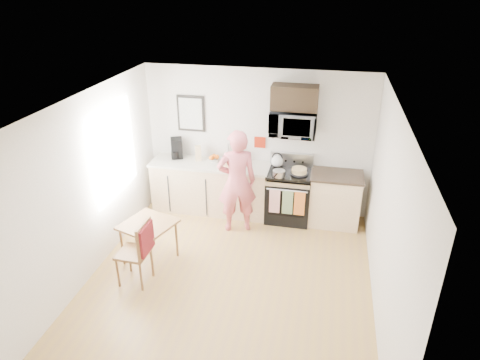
% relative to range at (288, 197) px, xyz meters
% --- Properties ---
extents(floor, '(4.60, 4.60, 0.00)m').
position_rel_range_xyz_m(floor, '(-0.63, -1.98, -0.44)').
color(floor, '#AA8442').
rests_on(floor, ground).
extents(back_wall, '(4.00, 0.04, 2.60)m').
position_rel_range_xyz_m(back_wall, '(-0.63, 0.32, 0.86)').
color(back_wall, beige).
rests_on(back_wall, floor).
extents(front_wall, '(4.00, 0.04, 2.60)m').
position_rel_range_xyz_m(front_wall, '(-0.63, -4.28, 0.86)').
color(front_wall, beige).
rests_on(front_wall, floor).
extents(left_wall, '(0.04, 4.60, 2.60)m').
position_rel_range_xyz_m(left_wall, '(-2.63, -1.98, 0.86)').
color(left_wall, beige).
rests_on(left_wall, floor).
extents(right_wall, '(0.04, 4.60, 2.60)m').
position_rel_range_xyz_m(right_wall, '(1.37, -1.98, 0.86)').
color(right_wall, beige).
rests_on(right_wall, floor).
extents(ceiling, '(4.00, 4.60, 0.04)m').
position_rel_range_xyz_m(ceiling, '(-0.63, -1.98, 2.16)').
color(ceiling, silver).
rests_on(ceiling, back_wall).
extents(window, '(0.06, 1.40, 1.50)m').
position_rel_range_xyz_m(window, '(-2.59, -1.18, 1.11)').
color(window, white).
rests_on(window, left_wall).
extents(cabinet_left, '(2.10, 0.60, 0.90)m').
position_rel_range_xyz_m(cabinet_left, '(-1.43, 0.02, 0.01)').
color(cabinet_left, tan).
rests_on(cabinet_left, floor).
extents(countertop_left, '(2.14, 0.64, 0.04)m').
position_rel_range_xyz_m(countertop_left, '(-1.43, 0.02, 0.48)').
color(countertop_left, beige).
rests_on(countertop_left, cabinet_left).
extents(cabinet_right, '(0.84, 0.60, 0.90)m').
position_rel_range_xyz_m(cabinet_right, '(0.80, 0.02, 0.01)').
color(cabinet_right, tan).
rests_on(cabinet_right, floor).
extents(countertop_right, '(0.88, 0.64, 0.04)m').
position_rel_range_xyz_m(countertop_right, '(0.80, 0.02, 0.48)').
color(countertop_right, black).
rests_on(countertop_right, cabinet_right).
extents(range, '(0.76, 0.70, 1.16)m').
position_rel_range_xyz_m(range, '(0.00, 0.00, 0.00)').
color(range, black).
rests_on(range, floor).
extents(microwave, '(0.76, 0.51, 0.42)m').
position_rel_range_xyz_m(microwave, '(-0.00, 0.10, 1.32)').
color(microwave, '#ABACB0').
rests_on(microwave, back_wall).
extents(upper_cabinet, '(0.76, 0.35, 0.40)m').
position_rel_range_xyz_m(upper_cabinet, '(-0.00, 0.15, 1.74)').
color(upper_cabinet, black).
rests_on(upper_cabinet, back_wall).
extents(wall_art, '(0.50, 0.04, 0.65)m').
position_rel_range_xyz_m(wall_art, '(-1.83, 0.30, 1.31)').
color(wall_art, black).
rests_on(wall_art, back_wall).
extents(wall_trivet, '(0.20, 0.02, 0.20)m').
position_rel_range_xyz_m(wall_trivet, '(-0.58, 0.31, 0.86)').
color(wall_trivet, '#A9230E').
rests_on(wall_trivet, back_wall).
extents(person, '(0.76, 0.63, 1.80)m').
position_rel_range_xyz_m(person, '(-0.82, -0.53, 0.46)').
color(person, '#BB334A').
rests_on(person, floor).
extents(dining_table, '(0.77, 0.77, 0.65)m').
position_rel_range_xyz_m(dining_table, '(-1.92, -1.68, 0.14)').
color(dining_table, brown).
rests_on(dining_table, floor).
extents(chair, '(0.47, 0.43, 0.98)m').
position_rel_range_xyz_m(chair, '(-1.80, -2.20, 0.20)').
color(chair, brown).
rests_on(chair, floor).
extents(knife_block, '(0.11, 0.15, 0.21)m').
position_rel_range_xyz_m(knife_block, '(-0.94, 0.17, 0.61)').
color(knife_block, brown).
rests_on(knife_block, countertop_left).
extents(utensil_crock, '(0.12, 0.12, 0.35)m').
position_rel_range_xyz_m(utensil_crock, '(-1.10, 0.17, 0.65)').
color(utensil_crock, '#A9230E').
rests_on(utensil_crock, countertop_left).
extents(fruit_bowl, '(0.27, 0.27, 0.11)m').
position_rel_range_xyz_m(fruit_bowl, '(-1.37, 0.15, 0.55)').
color(fruit_bowl, white).
rests_on(fruit_bowl, countertop_left).
extents(milk_carton, '(0.14, 0.14, 0.27)m').
position_rel_range_xyz_m(milk_carton, '(-1.67, 0.12, 0.64)').
color(milk_carton, tan).
rests_on(milk_carton, countertop_left).
extents(coffee_maker, '(0.28, 0.33, 0.36)m').
position_rel_range_xyz_m(coffee_maker, '(-2.09, 0.17, 0.67)').
color(coffee_maker, black).
rests_on(coffee_maker, countertop_left).
extents(bread_bag, '(0.32, 0.20, 0.11)m').
position_rel_range_xyz_m(bread_bag, '(-1.01, -0.20, 0.56)').
color(bread_bag, tan).
rests_on(bread_bag, countertop_left).
extents(cake, '(0.31, 0.31, 0.10)m').
position_rel_range_xyz_m(cake, '(0.16, -0.06, 0.54)').
color(cake, black).
rests_on(cake, range).
extents(kettle, '(0.21, 0.21, 0.27)m').
position_rel_range_xyz_m(kettle, '(-0.24, 0.16, 0.60)').
color(kettle, white).
rests_on(kettle, range).
extents(pot, '(0.21, 0.36, 0.11)m').
position_rel_range_xyz_m(pot, '(-0.16, -0.23, 0.54)').
color(pot, '#ABACB0').
rests_on(pot, range).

